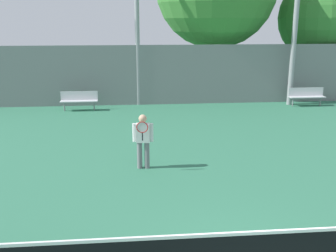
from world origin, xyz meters
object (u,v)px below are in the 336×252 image
at_px(bench_courtside_near, 79,99).
at_px(tree_green_broad, 322,18).
at_px(tennis_player, 143,138).
at_px(bench_courtside_far, 306,95).

height_order(bench_courtside_near, tree_green_broad, tree_green_broad).
xyz_separation_m(bench_courtside_near, tree_green_broad, (12.75, 3.32, 3.57)).
height_order(tennis_player, bench_courtside_near, tennis_player).
bearing_deg(tennis_player, bench_courtside_near, 114.12).
distance_m(bench_courtside_near, bench_courtside_far, 10.75).
bearing_deg(bench_courtside_near, bench_courtside_far, 0.00).
height_order(tennis_player, tree_green_broad, tree_green_broad).
distance_m(tennis_player, bench_courtside_near, 8.02).
xyz_separation_m(bench_courtside_far, tree_green_broad, (2.01, 3.32, 3.57)).
bearing_deg(tennis_player, bench_courtside_far, 47.74).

